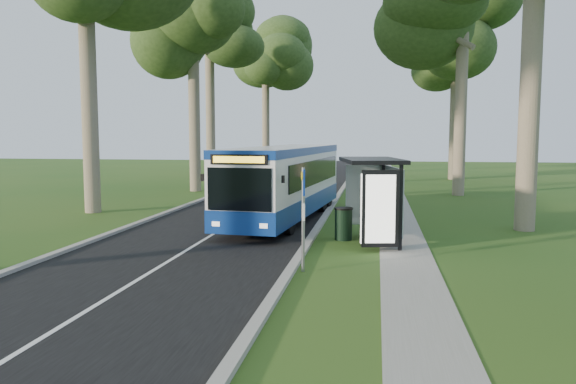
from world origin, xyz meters
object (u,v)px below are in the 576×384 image
(bus, at_px, (285,182))
(bus_shelter, at_px, (376,185))
(car_silver, at_px, (223,174))
(bus_stop_sign, at_px, (303,207))
(litter_bin, at_px, (343,224))
(car_white, at_px, (235,168))

(bus, height_order, bus_shelter, bus)
(bus_shelter, bearing_deg, car_silver, 105.94)
(bus_stop_sign, height_order, bus_shelter, bus_shelter)
(bus, distance_m, litter_bin, 5.02)
(bus, relative_size, bus_shelter, 3.34)
(bus, xyz_separation_m, litter_bin, (2.64, -4.15, -1.00))
(car_silver, bearing_deg, bus, -88.79)
(bus_stop_sign, xyz_separation_m, bus_shelter, (1.81, 3.73, 0.28))
(bus_stop_sign, relative_size, bus_shelter, 0.77)
(bus_stop_sign, relative_size, litter_bin, 2.46)
(bus_stop_sign, xyz_separation_m, car_silver, (-9.22, 25.61, -0.98))
(car_silver, bearing_deg, car_white, 70.15)
(bus_stop_sign, height_order, car_white, bus_stop_sign)
(car_silver, bearing_deg, bus_stop_sign, -92.40)
(bus, height_order, car_silver, bus)
(car_white, bearing_deg, bus, -80.68)
(bus, bearing_deg, car_silver, 118.92)
(litter_bin, bearing_deg, bus, 122.51)
(car_white, xyz_separation_m, car_silver, (0.17, -4.11, -0.18))
(bus, relative_size, car_silver, 2.82)
(litter_bin, bearing_deg, bus_stop_sign, -99.57)
(bus, distance_m, bus_stop_sign, 8.87)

